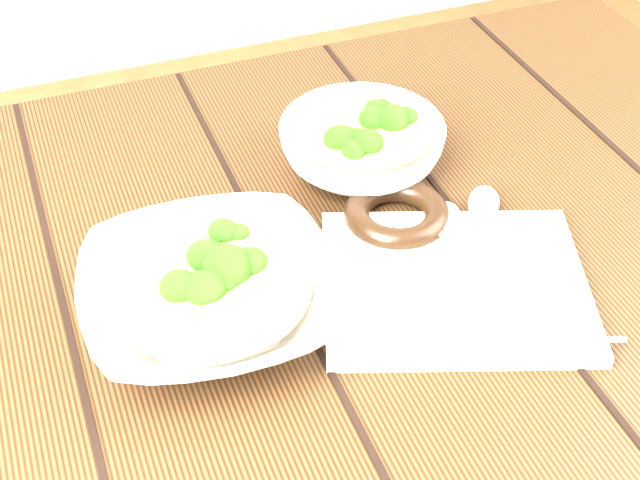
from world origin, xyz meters
TOP-DOWN VIEW (x-y plane):
  - table at (0.00, 0.00)m, footprint 1.20×0.80m
  - soup_bowl_front at (-0.10, -0.03)m, footprint 0.25×0.25m
  - soup_bowl_back at (0.12, 0.13)m, footprint 0.21×0.21m
  - trivet at (0.11, 0.03)m, footprint 0.13×0.13m
  - napkin at (0.12, -0.08)m, footprint 0.30×0.27m
  - spoon_left at (0.14, -0.03)m, footprint 0.11×0.19m
  - spoon_right at (0.18, -0.02)m, footprint 0.13×0.18m

SIDE VIEW (x-z plane):
  - table at x=0.00m, z-range 0.26..1.01m
  - napkin at x=0.12m, z-range 0.75..0.76m
  - trivet at x=0.11m, z-range 0.75..0.78m
  - spoon_left at x=0.14m, z-range 0.76..0.77m
  - spoon_right at x=0.18m, z-range 0.76..0.77m
  - soup_bowl_front at x=-0.10m, z-range 0.75..0.81m
  - soup_bowl_back at x=0.12m, z-range 0.75..0.81m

